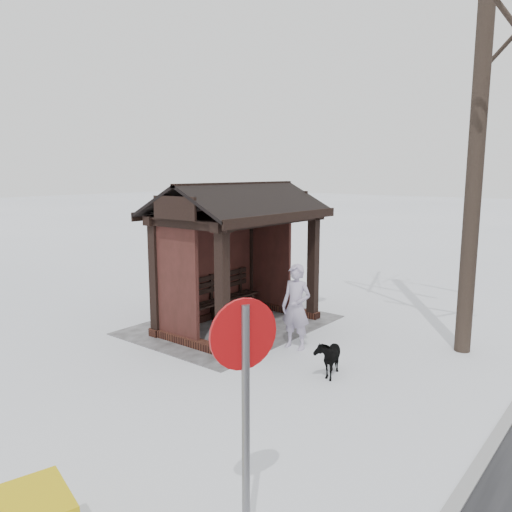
{
  "coord_description": "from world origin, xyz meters",
  "views": [
    {
      "loc": [
        7.85,
        6.76,
        3.3
      ],
      "look_at": [
        0.42,
        0.8,
        1.69
      ],
      "focal_mm": 35.0,
      "sensor_mm": 36.0,
      "label": 1
    }
  ],
  "objects_px": {
    "bus_shelter": "(233,226)",
    "dog": "(328,356)",
    "road_sign": "(244,376)",
    "pedestrian": "(296,307)"
  },
  "relations": [
    {
      "from": "pedestrian",
      "to": "dog",
      "type": "relative_size",
      "value": 2.13
    },
    {
      "from": "bus_shelter",
      "to": "pedestrian",
      "type": "xyz_separation_m",
      "value": [
        0.33,
        1.85,
        -1.36
      ]
    },
    {
      "from": "pedestrian",
      "to": "road_sign",
      "type": "relative_size",
      "value": 0.7
    },
    {
      "from": "bus_shelter",
      "to": "pedestrian",
      "type": "bearing_deg",
      "value": 79.94
    },
    {
      "from": "bus_shelter",
      "to": "dog",
      "type": "bearing_deg",
      "value": 70.68
    },
    {
      "from": "pedestrian",
      "to": "dog",
      "type": "xyz_separation_m",
      "value": [
        0.71,
        1.13,
        -0.49
      ]
    },
    {
      "from": "bus_shelter",
      "to": "dog",
      "type": "xyz_separation_m",
      "value": [
        1.04,
        2.97,
        -1.85
      ]
    },
    {
      "from": "road_sign",
      "to": "pedestrian",
      "type": "bearing_deg",
      "value": -128.02
    },
    {
      "from": "pedestrian",
      "to": "dog",
      "type": "bearing_deg",
      "value": -37.5
    },
    {
      "from": "bus_shelter",
      "to": "dog",
      "type": "distance_m",
      "value": 3.65
    }
  ]
}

